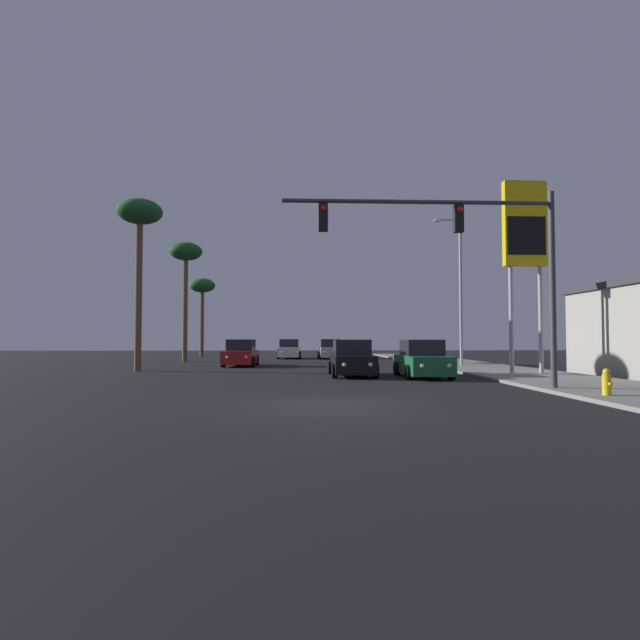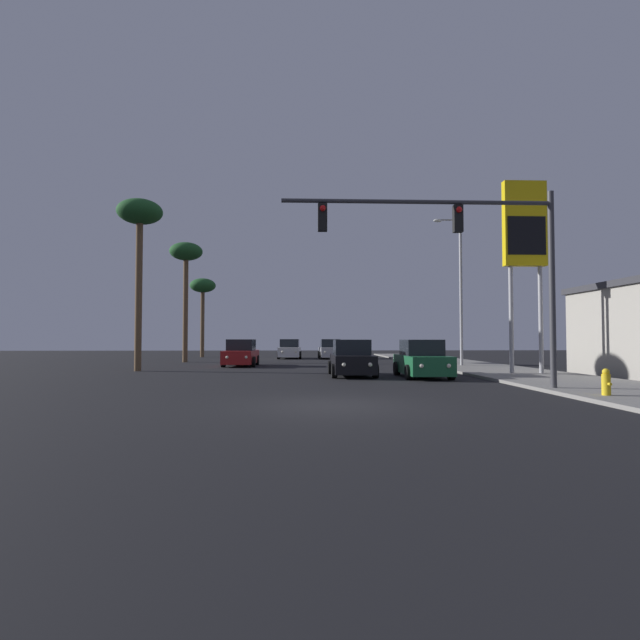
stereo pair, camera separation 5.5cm
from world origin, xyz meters
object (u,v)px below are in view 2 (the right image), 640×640
(traffic_light_mast, at_px, (471,245))
(car_green, at_px, (422,360))
(palm_tree_far, at_px, (203,289))
(car_silver, at_px, (330,350))
(palm_tree_mid, at_px, (186,258))
(palm_tree_near, at_px, (140,222))
(car_black, at_px, (352,359))
(fire_hydrant, at_px, (606,382))
(car_white, at_px, (290,350))
(car_red, at_px, (241,354))
(street_lamp, at_px, (459,283))
(gas_station_sign, at_px, (525,234))

(traffic_light_mast, bearing_deg, car_green, 91.82)
(palm_tree_far, bearing_deg, car_silver, -18.58)
(palm_tree_mid, xyz_separation_m, palm_tree_near, (-0.19, -10.00, 0.35))
(palm_tree_near, bearing_deg, traffic_light_mast, -37.27)
(car_black, xyz_separation_m, fire_hydrant, (6.29, -9.23, -0.27))
(traffic_light_mast, bearing_deg, car_white, 103.46)
(car_black, height_order, car_red, same)
(traffic_light_mast, xyz_separation_m, street_lamp, (3.99, 13.75, 0.30))
(car_green, xyz_separation_m, traffic_light_mast, (0.19, -6.00, 4.05))
(car_red, bearing_deg, car_black, 127.54)
(car_red, bearing_deg, palm_tree_far, -68.56)
(car_black, height_order, car_white, same)
(traffic_light_mast, bearing_deg, palm_tree_mid, 124.03)
(gas_station_sign, bearing_deg, car_silver, 111.50)
(traffic_light_mast, bearing_deg, fire_hydrant, -36.07)
(car_black, relative_size, car_red, 0.99)
(gas_station_sign, bearing_deg, traffic_light_mast, -126.02)
(car_silver, relative_size, palm_tree_near, 0.47)
(car_black, height_order, traffic_light_mast, traffic_light_mast)
(car_black, height_order, gas_station_sign, gas_station_sign)
(car_silver, height_order, street_lamp, street_lamp)
(car_black, bearing_deg, palm_tree_mid, -51.84)
(palm_tree_far, relative_size, palm_tree_near, 0.80)
(car_green, height_order, palm_tree_far, palm_tree_far)
(palm_tree_mid, bearing_deg, fire_hydrant, -53.41)
(car_silver, height_order, car_red, same)
(car_white, distance_m, street_lamp, 17.85)
(car_silver, xyz_separation_m, gas_station_sign, (7.96, -20.20, 5.86))
(car_white, relative_size, street_lamp, 0.48)
(car_green, distance_m, gas_station_sign, 7.78)
(traffic_light_mast, xyz_separation_m, palm_tree_near, (-14.28, 10.87, 3.21))
(car_silver, distance_m, car_green, 21.12)
(fire_hydrant, bearing_deg, street_lamp, 86.65)
(car_green, bearing_deg, car_black, -18.17)
(car_black, relative_size, traffic_light_mast, 0.48)
(car_white, bearing_deg, street_lamp, 129.51)
(fire_hydrant, xyz_separation_m, palm_tree_mid, (-17.14, 23.09, 7.18))
(car_silver, bearing_deg, palm_tree_mid, 27.88)
(car_red, xyz_separation_m, street_lamp, (13.36, -1.81, 4.36))
(street_lamp, bearing_deg, car_black, -136.99)
(car_red, distance_m, gas_station_sign, 17.77)
(car_white, distance_m, car_green, 22.39)
(car_silver, distance_m, traffic_light_mast, 27.40)
(street_lamp, distance_m, palm_tree_near, 18.72)
(palm_tree_far, bearing_deg, car_black, -64.14)
(car_white, bearing_deg, palm_tree_mid, 43.16)
(traffic_light_mast, distance_m, gas_station_sign, 8.51)
(car_silver, distance_m, palm_tree_mid, 14.35)
(car_white, distance_m, palm_tree_mid, 12.15)
(car_red, distance_m, traffic_light_mast, 18.61)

